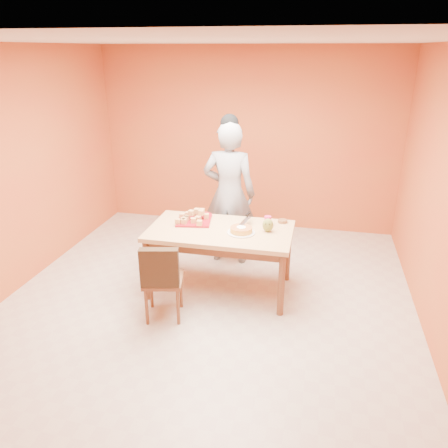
% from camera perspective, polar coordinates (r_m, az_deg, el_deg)
% --- Properties ---
extents(floor, '(5.00, 5.00, 0.00)m').
position_cam_1_polar(floor, '(4.92, -2.33, -10.45)').
color(floor, beige).
rests_on(floor, ground).
extents(ceiling, '(5.00, 5.00, 0.00)m').
position_cam_1_polar(ceiling, '(4.16, -2.94, 22.83)').
color(ceiling, silver).
rests_on(ceiling, wall_back).
extents(wall_back, '(4.50, 0.00, 4.50)m').
position_cam_1_polar(wall_back, '(6.72, 3.04, 10.90)').
color(wall_back, '#B65E2A').
rests_on(wall_back, floor).
extents(wall_left, '(0.00, 5.00, 5.00)m').
position_cam_1_polar(wall_left, '(5.38, -26.55, 5.80)').
color(wall_left, '#B65E2A').
rests_on(wall_left, floor).
extents(dining_table, '(1.60, 0.90, 0.76)m').
position_cam_1_polar(dining_table, '(4.91, -0.48, -1.68)').
color(dining_table, tan).
rests_on(dining_table, floor).
extents(dining_chair, '(0.48, 0.54, 0.87)m').
position_cam_1_polar(dining_chair, '(4.53, -8.05, -7.11)').
color(dining_chair, brown).
rests_on(dining_chair, floor).
extents(pastry_pile, '(0.35, 0.35, 0.11)m').
position_cam_1_polar(pastry_pile, '(5.07, -3.93, 1.14)').
color(pastry_pile, tan).
rests_on(pastry_pile, pastry_platter).
extents(person, '(0.67, 0.45, 1.84)m').
position_cam_1_polar(person, '(5.55, 0.68, 3.94)').
color(person, gray).
rests_on(person, floor).
extents(pastry_platter, '(0.44, 0.44, 0.02)m').
position_cam_1_polar(pastry_platter, '(5.09, -3.91, 0.43)').
color(pastry_platter, maroon).
rests_on(pastry_platter, dining_table).
extents(red_dinner_plate, '(0.29, 0.29, 0.01)m').
position_cam_1_polar(red_dinner_plate, '(5.26, -2.90, 1.13)').
color(red_dinner_plate, maroon).
rests_on(red_dinner_plate, dining_table).
extents(white_cake_plate, '(0.38, 0.38, 0.01)m').
position_cam_1_polar(white_cake_plate, '(4.77, 2.26, -1.12)').
color(white_cake_plate, silver).
rests_on(white_cake_plate, dining_table).
extents(sponge_cake, '(0.26, 0.26, 0.06)m').
position_cam_1_polar(sponge_cake, '(4.76, 2.26, -0.75)').
color(sponge_cake, gold).
rests_on(sponge_cake, white_cake_plate).
extents(cake_server, '(0.10, 0.29, 0.01)m').
position_cam_1_polar(cake_server, '(4.91, 2.77, 0.40)').
color(cake_server, white).
rests_on(cake_server, sponge_cake).
extents(egg_ornament, '(0.13, 0.11, 0.15)m').
position_cam_1_polar(egg_ornament, '(4.80, 5.75, -0.16)').
color(egg_ornament, olive).
rests_on(egg_ornament, dining_table).
extents(magenta_glass, '(0.09, 0.09, 0.11)m').
position_cam_1_polar(magenta_glass, '(4.98, 5.73, 0.41)').
color(magenta_glass, '#D21F5E').
rests_on(magenta_glass, dining_table).
extents(checker_tin, '(0.13, 0.13, 0.03)m').
position_cam_1_polar(checker_tin, '(5.10, 7.66, 0.37)').
color(checker_tin, '#3B1E10').
rests_on(checker_tin, dining_table).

